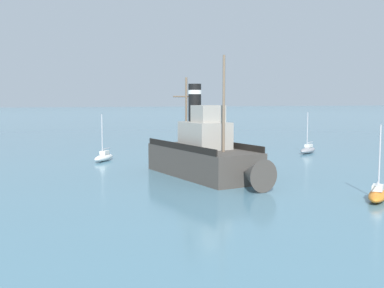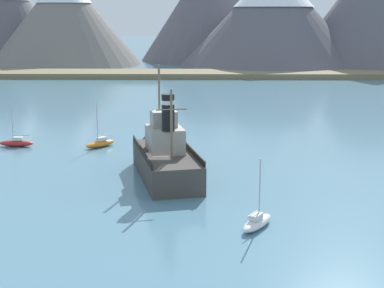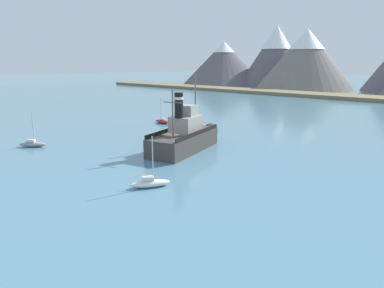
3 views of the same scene
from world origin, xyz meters
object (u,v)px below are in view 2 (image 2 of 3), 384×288
at_px(sailboat_red, 16,143).
at_px(old_tugboat, 165,157).
at_px(sailboat_orange, 100,143).
at_px(sailboat_white, 257,222).

bearing_deg(sailboat_red, old_tugboat, -34.84).
height_order(sailboat_red, sailboat_orange, same).
bearing_deg(sailboat_orange, sailboat_red, 179.53).
distance_m(sailboat_orange, sailboat_white, 28.80).
bearing_deg(old_tugboat, sailboat_orange, 123.46).
height_order(sailboat_red, sailboat_white, same).
distance_m(old_tugboat, sailboat_white, 14.66).
bearing_deg(sailboat_white, sailboat_red, 134.50).
xyz_separation_m(sailboat_red, sailboat_orange, (9.32, -0.08, 0.00)).
relative_size(sailboat_red, sailboat_orange, 1.00).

